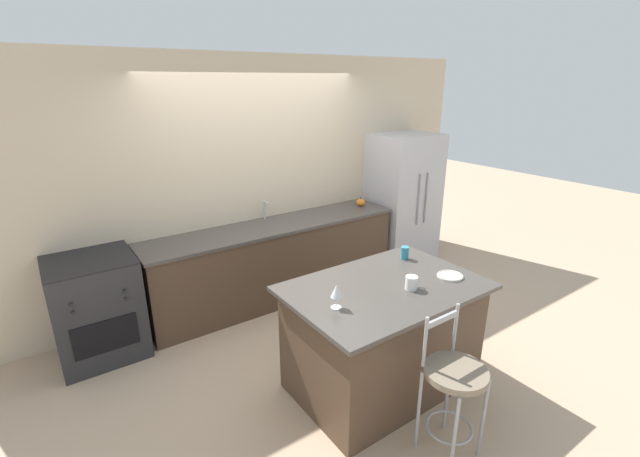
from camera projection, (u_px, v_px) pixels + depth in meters
ground_plane at (293, 309)px, 4.79m from camera, size 18.00×18.00×0.00m
wall_back at (259, 179)px, 4.88m from camera, size 6.00×0.07×2.70m
back_counter at (275, 261)px, 4.93m from camera, size 2.97×0.67×0.90m
sink_faucet at (265, 208)px, 4.89m from camera, size 0.02×0.13×0.22m
kitchen_island at (383, 336)px, 3.47m from camera, size 1.53×1.03×0.92m
refrigerator at (402, 200)px, 5.81m from camera, size 0.86×0.71×1.77m
oven_range at (97, 307)px, 3.88m from camera, size 0.72×0.70×0.95m
bar_stool_near at (453, 384)px, 2.80m from camera, size 0.41×0.41×1.03m
dinner_plate at (450, 276)px, 3.47m from camera, size 0.21×0.21×0.02m
wine_glass at (336, 292)px, 2.96m from camera, size 0.08×0.08×0.18m
coffee_mug at (412, 283)px, 3.25m from camera, size 0.13×0.09×0.10m
tumbler_cup at (405, 253)px, 3.80m from camera, size 0.07×0.07×0.11m
pumpkin_decoration at (361, 202)px, 5.45m from camera, size 0.12×0.12×0.11m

